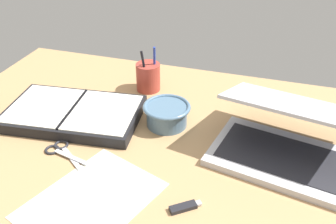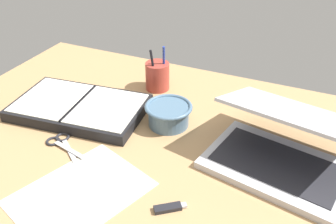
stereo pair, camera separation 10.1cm
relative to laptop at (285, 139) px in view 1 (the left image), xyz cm
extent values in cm
cube|color=tan|center=(-29.95, -8.25, -5.98)|extent=(140.00, 100.00, 2.00)
cube|color=#B7B7BC|center=(-0.52, -2.66, -4.08)|extent=(37.36, 28.11, 1.80)
cube|color=#232328|center=(-0.52, -2.66, -3.06)|extent=(32.21, 21.27, 0.24)
cube|color=#B7B7BC|center=(0.97, 4.99, 7.37)|extent=(37.22, 27.38, 7.26)
cube|color=navy|center=(0.88, 4.54, 7.23)|extent=(34.14, 24.66, 6.15)
cylinder|color=slate|center=(-32.54, 4.34, -2.02)|extent=(11.52, 11.52, 5.92)
torus|color=slate|center=(-32.54, 4.34, 0.93)|extent=(13.55, 13.55, 1.08)
cylinder|color=#9E382D|center=(-44.64, 22.33, -0.39)|extent=(7.89, 7.89, 9.18)
cylinder|color=black|center=(-44.89, 20.17, 2.75)|extent=(2.85, 1.04, 13.44)
cylinder|color=#233899|center=(-42.67, 23.23, 3.16)|extent=(1.42, 2.15, 14.33)
cube|color=black|center=(-59.70, -0.74, -3.38)|extent=(41.02, 27.57, 3.20)
cube|color=silver|center=(-69.01, -1.77, -1.64)|extent=(20.22, 23.23, 0.30)
cube|color=silver|center=(-50.38, 0.28, -1.64)|extent=(20.22, 23.23, 0.30)
cube|color=black|center=(-59.70, -0.74, -1.49)|extent=(3.13, 21.35, 0.30)
cube|color=#B7B7BC|center=(-51.02, -17.69, -4.38)|extent=(10.77, 3.58, 0.30)
cube|color=#B7B7BC|center=(-51.02, -17.69, -4.68)|extent=(9.33, 7.43, 0.30)
torus|color=#232328|center=(-57.51, -16.20, -4.68)|extent=(3.90, 3.90, 0.70)
torus|color=#232328|center=(-56.34, -13.68, -4.68)|extent=(3.90, 3.90, 0.70)
cube|color=silver|center=(-39.59, -29.04, -4.90)|extent=(30.12, 34.57, 0.16)
cube|color=black|center=(-19.45, -25.42, -4.48)|extent=(5.98, 5.24, 1.00)
cube|color=silver|center=(-16.59, -23.22, -4.48)|extent=(1.68, 1.68, 0.60)
camera|label=1|loc=(-5.68, -80.48, 56.54)|focal=40.00mm
camera|label=2|loc=(3.72, -76.92, 56.54)|focal=40.00mm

